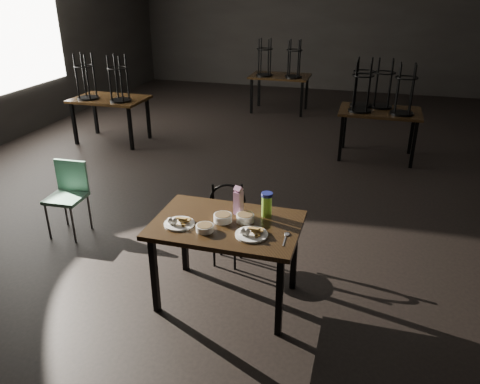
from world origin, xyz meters
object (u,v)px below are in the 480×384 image
(juice_carton, at_px, (238,201))
(water_bottle, at_px, (267,204))
(main_table, at_px, (226,231))
(bentwood_chair, at_px, (227,218))
(school_chair, at_px, (68,191))

(juice_carton, bearing_deg, water_bottle, 6.95)
(water_bottle, bearing_deg, main_table, -143.77)
(water_bottle, bearing_deg, bentwood_chair, 139.66)
(water_bottle, xyz_separation_m, school_chair, (-2.29, 0.48, -0.38))
(juice_carton, relative_size, bentwood_chair, 0.33)
(bentwood_chair, xyz_separation_m, school_chair, (-1.82, 0.08, 0.02))
(water_bottle, height_order, school_chair, water_bottle)
(bentwood_chair, distance_m, school_chair, 1.82)
(main_table, bearing_deg, water_bottle, 36.23)
(main_table, distance_m, juice_carton, 0.27)
(school_chair, bearing_deg, bentwood_chair, -5.40)
(water_bottle, distance_m, school_chair, 2.37)
(bentwood_chair, bearing_deg, school_chair, 160.90)
(juice_carton, xyz_separation_m, water_bottle, (0.24, 0.03, -0.01))
(water_bottle, relative_size, bentwood_chair, 0.27)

